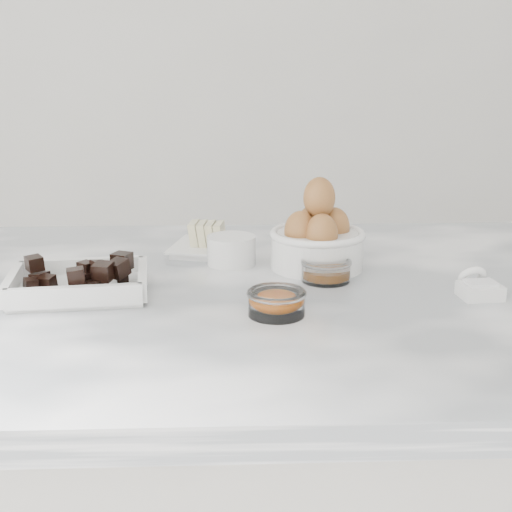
% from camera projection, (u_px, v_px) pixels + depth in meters
% --- Properties ---
extents(marble_slab, '(1.20, 0.80, 0.04)m').
position_uv_depth(marble_slab, '(243.00, 301.00, 1.04)').
color(marble_slab, white).
rests_on(marble_slab, cabinet).
extents(chocolate_dish, '(0.21, 0.17, 0.05)m').
position_uv_depth(chocolate_dish, '(78.00, 280.00, 1.00)').
color(chocolate_dish, white).
rests_on(chocolate_dish, marble_slab).
extents(butter_plate, '(0.15, 0.15, 0.05)m').
position_uv_depth(butter_plate, '(209.00, 242.00, 1.22)').
color(butter_plate, white).
rests_on(butter_plate, marble_slab).
extents(sugar_ramekin, '(0.08, 0.08, 0.05)m').
position_uv_depth(sugar_ramekin, '(231.00, 249.00, 1.15)').
color(sugar_ramekin, white).
rests_on(sugar_ramekin, marble_slab).
extents(egg_bowl, '(0.15, 0.15, 0.15)m').
position_uv_depth(egg_bowl, '(317.00, 239.00, 1.13)').
color(egg_bowl, white).
rests_on(egg_bowl, marble_slab).
extents(honey_bowl, '(0.08, 0.08, 0.03)m').
position_uv_depth(honey_bowl, '(326.00, 270.00, 1.07)').
color(honey_bowl, white).
rests_on(honey_bowl, marble_slab).
extents(zest_bowl, '(0.08, 0.08, 0.03)m').
position_uv_depth(zest_bowl, '(277.00, 302.00, 0.93)').
color(zest_bowl, white).
rests_on(zest_bowl, marble_slab).
extents(vanilla_spoon, '(0.06, 0.08, 0.05)m').
position_uv_depth(vanilla_spoon, '(326.00, 265.00, 1.10)').
color(vanilla_spoon, white).
rests_on(vanilla_spoon, marble_slab).
extents(salt_spoon, '(0.06, 0.07, 0.04)m').
position_uv_depth(salt_spoon, '(478.00, 287.00, 1.00)').
color(salt_spoon, white).
rests_on(salt_spoon, marble_slab).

